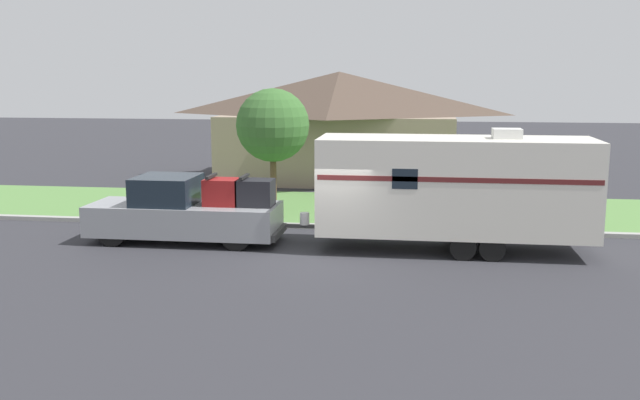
# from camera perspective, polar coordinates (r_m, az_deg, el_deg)

# --- Properties ---
(ground_plane) EXTENTS (120.00, 120.00, 0.00)m
(ground_plane) POSITION_cam_1_polar(r_m,az_deg,el_deg) (20.12, 0.52, -4.60)
(ground_plane) COLOR #2D2D33
(curb_strip) EXTENTS (80.00, 0.30, 0.14)m
(curb_strip) POSITION_cam_1_polar(r_m,az_deg,el_deg) (23.72, 1.69, -2.17)
(curb_strip) COLOR #999993
(curb_strip) RESTS_ON ground_plane
(lawn_strip) EXTENTS (80.00, 7.00, 0.03)m
(lawn_strip) POSITION_cam_1_polar(r_m,az_deg,el_deg) (27.29, 2.53, -0.68)
(lawn_strip) COLOR #568442
(lawn_strip) RESTS_ON ground_plane
(house_across_street) EXTENTS (11.82, 7.02, 5.21)m
(house_across_street) POSITION_cam_1_polar(r_m,az_deg,el_deg) (34.83, 1.53, 6.10)
(house_across_street) COLOR gray
(house_across_street) RESTS_ON ground_plane
(pickup_truck) EXTENTS (5.90, 2.09, 2.09)m
(pickup_truck) POSITION_cam_1_polar(r_m,az_deg,el_deg) (22.17, -10.63, -0.93)
(pickup_truck) COLOR black
(pickup_truck) RESTS_ON ground_plane
(travel_trailer) EXTENTS (8.88, 2.49, 3.57)m
(travel_trailer) POSITION_cam_1_polar(r_m,az_deg,el_deg) (20.89, 10.73, 1.11)
(travel_trailer) COLOR black
(travel_trailer) RESTS_ON ground_plane
(mailbox) EXTENTS (0.48, 0.20, 1.26)m
(mailbox) POSITION_cam_1_polar(r_m,az_deg,el_deg) (25.50, -10.98, 0.57)
(mailbox) COLOR brown
(mailbox) RESTS_ON ground_plane
(tree_in_yard) EXTENTS (2.75, 2.75, 4.58)m
(tree_in_yard) POSITION_cam_1_polar(r_m,az_deg,el_deg) (26.78, -3.80, 5.97)
(tree_in_yard) COLOR brown
(tree_in_yard) RESTS_ON ground_plane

